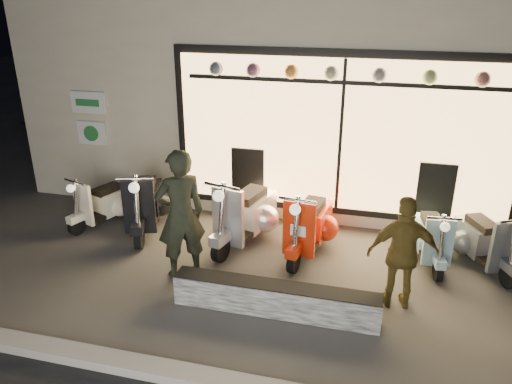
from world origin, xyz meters
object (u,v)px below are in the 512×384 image
graffiti_barrier (275,299)px  scooter_red (310,223)px  scooter_silver (248,213)px  man (181,215)px  woman (403,253)px

graffiti_barrier → scooter_red: bearing=85.1°
scooter_silver → man: bearing=-100.9°
man → woman: (2.88, -0.01, -0.17)m
graffiti_barrier → scooter_red: scooter_red is taller
scooter_silver → man: 1.46m
graffiti_barrier → man: (-1.43, 0.56, 0.71)m
graffiti_barrier → woman: bearing=20.5°
woman → scooter_red: bearing=-51.4°
man → woman: 2.89m
graffiti_barrier → man: size_ratio=1.39×
graffiti_barrier → man: bearing=158.7°
scooter_red → woman: woman is taller
scooter_silver → woman: size_ratio=1.07×
scooter_silver → scooter_red: scooter_silver is taller
graffiti_barrier → scooter_red: (0.15, 1.74, 0.22)m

